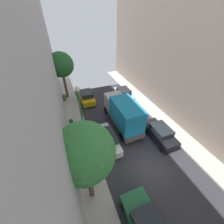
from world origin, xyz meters
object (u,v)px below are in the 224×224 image
at_px(street_tree_2, 61,65).
at_px(potted_plant_0, 71,122).
at_px(street_tree_0, 84,153).
at_px(potted_plant_2, 64,97).
at_px(delivery_truck, 123,113).
at_px(potted_plant_1, 72,133).
at_px(parked_car_left_3, 86,97).
at_px(lamp_post, 81,110).
at_px(parked_car_right_1, 160,133).
at_px(parked_car_right_2, 123,94).
at_px(parked_car_left_2, 106,139).

bearing_deg(street_tree_2, potted_plant_0, -92.84).
distance_m(street_tree_0, potted_plant_2, 14.67).
bearing_deg(delivery_truck, potted_plant_2, 126.55).
distance_m(potted_plant_1, potted_plant_2, 7.74).
xyz_separation_m(parked_car_left_3, street_tree_2, (-2.52, 2.01, 4.27)).
distance_m(delivery_truck, lamp_post, 5.33).
bearing_deg(parked_car_right_1, parked_car_right_2, 90.00).
bearing_deg(street_tree_0, street_tree_2, 89.86).
xyz_separation_m(delivery_truck, potted_plant_0, (-5.56, 1.89, -1.12)).
xyz_separation_m(parked_car_left_2, parked_car_left_3, (0.00, 8.89, 0.00)).
distance_m(parked_car_left_2, parked_car_right_2, 9.41).
bearing_deg(street_tree_0, potted_plant_0, 92.15).
distance_m(parked_car_right_1, street_tree_0, 9.48).
height_order(parked_car_left_2, potted_plant_1, parked_car_left_2).
height_order(parked_car_left_3, delivery_truck, delivery_truck).
distance_m(parked_car_left_2, street_tree_0, 6.43).
distance_m(parked_car_right_1, potted_plant_1, 9.03).
relative_size(delivery_truck, potted_plant_0, 7.51).
bearing_deg(potted_plant_1, delivery_truck, -0.52).
bearing_deg(delivery_truck, street_tree_2, 120.72).
xyz_separation_m(street_tree_0, potted_plant_1, (-0.44, 6.29, -4.37)).
relative_size(parked_car_left_3, potted_plant_0, 4.78).
xyz_separation_m(potted_plant_0, potted_plant_2, (-0.22, 5.90, 0.03)).
height_order(delivery_truck, potted_plant_2, delivery_truck).
xyz_separation_m(parked_car_left_2, street_tree_0, (-2.55, -4.11, 4.23)).
distance_m(delivery_truck, street_tree_2, 10.70).
height_order(delivery_truck, potted_plant_1, delivery_truck).
height_order(street_tree_0, potted_plant_0, street_tree_0).
distance_m(street_tree_0, lamp_post, 5.06).
xyz_separation_m(parked_car_right_2, street_tree_0, (-7.95, -11.82, 4.23)).
bearing_deg(parked_car_left_2, lamp_post, 155.96).
height_order(parked_car_left_2, lamp_post, lamp_post).
height_order(street_tree_0, lamp_post, street_tree_0).
xyz_separation_m(parked_car_left_2, lamp_post, (-1.90, 0.85, 3.45)).
height_order(delivery_truck, street_tree_0, street_tree_0).
relative_size(parked_car_left_3, lamp_post, 0.68).
bearing_deg(delivery_truck, street_tree_0, -130.09).
bearing_deg(potted_plant_0, parked_car_left_3, 59.61).
height_order(street_tree_2, potted_plant_0, street_tree_2).
bearing_deg(parked_car_left_3, delivery_truck, -68.24).
relative_size(parked_car_left_3, delivery_truck, 0.64).
height_order(parked_car_left_3, parked_car_right_1, same).
distance_m(street_tree_2, potted_plant_0, 8.13).
xyz_separation_m(parked_car_right_1, potted_plant_1, (-8.40, 3.33, -0.14)).
relative_size(potted_plant_0, lamp_post, 0.14).
bearing_deg(parked_car_right_1, delivery_truck, 129.51).
distance_m(parked_car_left_3, lamp_post, 8.95).
height_order(parked_car_left_2, parked_car_right_1, same).
height_order(parked_car_left_2, delivery_truck, delivery_truck).
distance_m(parked_car_left_3, potted_plant_1, 7.35).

